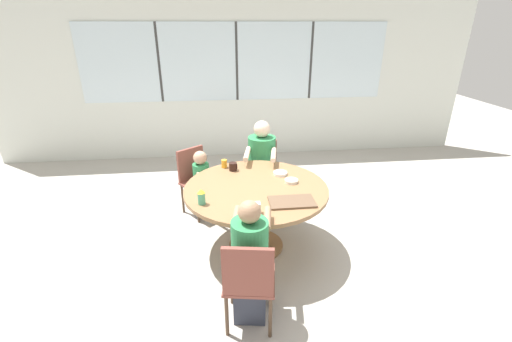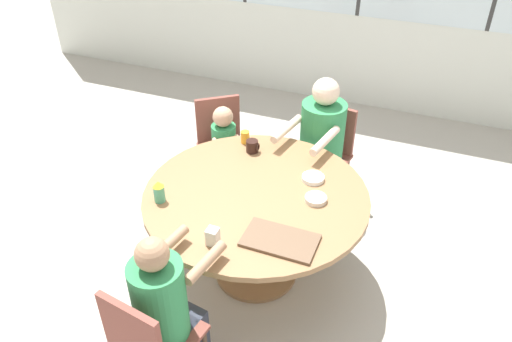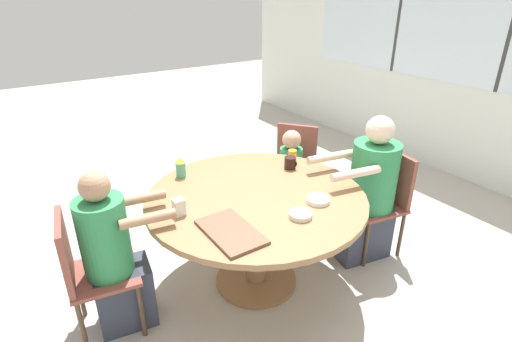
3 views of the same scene
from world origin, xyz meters
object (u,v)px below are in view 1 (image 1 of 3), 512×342
object	(u,v)px
juice_glass	(224,164)
bowl_cereal	(280,173)
chair_for_toddler	(195,175)
milk_carton_small	(257,208)
chair_for_man_blue_shirt	(249,279)
person_woman_green_shirt	(261,170)
chair_for_woman_green_shirt	(262,166)
coffee_mug	(233,167)
bowl_white_shallow	(291,181)
sippy_cup	(201,196)
person_man_blue_shirt	(250,265)
person_toddler	(203,186)

from	to	relation	value
juice_glass	bowl_cereal	world-z (taller)	juice_glass
chair_for_toddler	milk_carton_small	world-z (taller)	chair_for_toddler
chair_for_man_blue_shirt	person_woman_green_shirt	bearing A→B (deg)	89.30
chair_for_man_blue_shirt	chair_for_woman_green_shirt	bearing A→B (deg)	89.24
coffee_mug	bowl_white_shallow	xyz separation A→B (m)	(0.60, -0.39, -0.03)
sippy_cup	juice_glass	distance (m)	0.89
bowl_white_shallow	milk_carton_small	bearing A→B (deg)	-126.28
sippy_cup	bowl_white_shallow	distance (m)	1.01
chair_for_woman_green_shirt	person_man_blue_shirt	size ratio (longest dim) A/B	0.77
chair_for_toddler	person_woman_green_shirt	size ratio (longest dim) A/B	0.73
milk_carton_small	bowl_cereal	xyz separation A→B (m)	(0.36, 0.82, -0.04)
milk_carton_small	person_woman_green_shirt	bearing A→B (deg)	80.97
chair_for_man_blue_shirt	person_man_blue_shirt	size ratio (longest dim) A/B	0.77
bowl_cereal	coffee_mug	bearing A→B (deg)	161.09
chair_for_woman_green_shirt	coffee_mug	world-z (taller)	chair_for_woman_green_shirt
sippy_cup	coffee_mug	bearing A→B (deg)	66.33
chair_for_man_blue_shirt	person_toddler	world-z (taller)	person_toddler
chair_for_toddler	sippy_cup	size ratio (longest dim) A/B	5.52
person_man_blue_shirt	sippy_cup	xyz separation A→B (m)	(-0.39, 0.64, 0.32)
chair_for_man_blue_shirt	sippy_cup	world-z (taller)	sippy_cup
bowl_white_shallow	person_toddler	bearing A→B (deg)	144.44
person_man_blue_shirt	coffee_mug	xyz separation A→B (m)	(-0.06, 1.40, 0.29)
chair_for_man_blue_shirt	sippy_cup	xyz separation A→B (m)	(-0.37, 0.80, 0.31)
person_woman_green_shirt	bowl_white_shallow	world-z (taller)	person_woman_green_shirt
person_toddler	bowl_cereal	distance (m)	1.07
sippy_cup	milk_carton_small	world-z (taller)	sippy_cup
person_woman_green_shirt	person_man_blue_shirt	xyz separation A→B (m)	(-0.33, -1.88, -0.02)
chair_for_man_blue_shirt	juice_glass	xyz separation A→B (m)	(-0.13, 1.67, 0.28)
chair_for_man_blue_shirt	juice_glass	world-z (taller)	chair_for_man_blue_shirt
milk_carton_small	person_toddler	bearing A→B (deg)	112.19
bowl_white_shallow	chair_for_man_blue_shirt	bearing A→B (deg)	-115.80
chair_for_woman_green_shirt	person_man_blue_shirt	distance (m)	2.08
sippy_cup	juice_glass	size ratio (longest dim) A/B	1.62
chair_for_woman_green_shirt	bowl_white_shallow	bearing A→B (deg)	110.57
person_woman_green_shirt	coffee_mug	size ratio (longest dim) A/B	12.33
chair_for_woman_green_shirt	milk_carton_small	xyz separation A→B (m)	(-0.27, -1.63, 0.29)
milk_carton_small	bowl_cereal	size ratio (longest dim) A/B	0.70
person_woman_green_shirt	person_toddler	world-z (taller)	person_woman_green_shirt
sippy_cup	chair_for_toddler	bearing A→B (deg)	96.43
bowl_white_shallow	sippy_cup	bearing A→B (deg)	-158.36
person_woman_green_shirt	sippy_cup	xyz separation A→B (m)	(-0.72, -1.24, 0.30)
chair_for_man_blue_shirt	coffee_mug	bearing A→B (deg)	100.43
bowl_white_shallow	bowl_cereal	distance (m)	0.23
chair_for_toddler	coffee_mug	distance (m)	0.69
chair_for_woman_green_shirt	sippy_cup	size ratio (longest dim) A/B	5.52
sippy_cup	bowl_white_shallow	size ratio (longest dim) A/B	1.08
chair_for_woman_green_shirt	chair_for_man_blue_shirt	distance (m)	2.24
chair_for_man_blue_shirt	bowl_cereal	size ratio (longest dim) A/B	5.58
juice_glass	bowl_cereal	size ratio (longest dim) A/B	0.62
person_man_blue_shirt	bowl_white_shallow	world-z (taller)	person_man_blue_shirt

